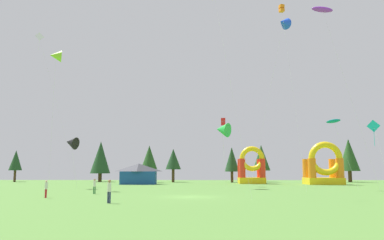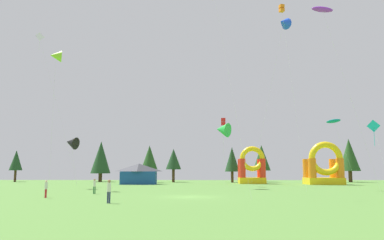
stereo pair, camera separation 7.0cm
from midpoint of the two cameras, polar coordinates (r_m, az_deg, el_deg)
The scene contains 24 objects.
ground_plane at distance 36.74m, azimuth -0.27°, elevation -11.51°, with size 120.00×120.00×0.00m, color #548438.
kite_black_delta at distance 55.76m, azimuth -17.70°, elevation -3.27°, with size 2.29×2.80×7.34m.
kite_purple_parafoil at distance 48.82m, azimuth 19.08°, elevation 15.43°, with size 6.55×1.18×21.81m.
kite_green_delta at distance 54.03m, azimuth 4.62°, elevation -1.46°, with size 2.87×2.85×9.37m.
kite_white_diamond at distance 74.27m, azimuth -21.92°, elevation 11.31°, with size 9.03×2.15×26.65m.
kite_blue_delta at distance 62.49m, azimuth 13.66°, elevation 14.05°, with size 6.11×6.63×26.23m.
kite_red_box at distance 61.43m, azimuth 4.77°, elevation -0.26°, with size 0.73×2.04×10.88m.
kite_teal_parafoil at distance 53.46m, azimuth 20.58°, elevation -0.17°, with size 3.80×0.85×9.42m.
kite_cyan_diamond at distance 45.72m, azimuth 25.74°, elevation -0.93°, with size 1.05×2.69×7.75m.
kite_orange_box at distance 54.14m, azimuth 13.40°, elevation 15.92°, with size 1.50×4.88×24.52m.
kite_lime_delta at distance 56.59m, azimuth -19.78°, elevation 9.07°, with size 3.33×6.63×19.13m.
person_left_edge at distance 37.90m, azimuth -21.08°, elevation -9.43°, with size 0.39×0.39×1.63m.
person_far_side at distance 30.39m, azimuth -12.34°, elevation -10.15°, with size 0.41×0.41×1.81m.
person_near_camera at distance 42.50m, azimuth -14.43°, elevation -9.45°, with size 0.38×0.38×1.61m.
inflatable_red_slide at distance 71.05m, azimuth 19.32°, elevation -7.00°, with size 6.18×4.87×7.47m.
inflatable_blue_arch at distance 72.35m, azimuth 9.03°, elevation -7.41°, with size 4.85×4.07×6.92m.
festival_tent at distance 68.96m, azimuth -8.00°, elevation -8.04°, with size 6.18×3.20×3.68m.
tree_row_0 at distance 91.45m, azimuth -24.95°, elevation -5.56°, with size 2.76×2.76×6.82m.
tree_row_1 at distance 85.28m, azimuth -13.55°, elevation -5.51°, with size 4.29×4.29×8.76m.
tree_row_2 at distance 77.83m, azimuth -6.40°, elevation -5.65°, with size 3.27×3.27×7.50m.
tree_row_3 at distance 80.44m, azimuth -2.78°, elevation -5.94°, with size 3.27×3.27×6.99m.
tree_row_4 at distance 78.77m, azimuth 6.08°, elevation -5.93°, with size 2.99×2.99×7.25m.
tree_row_5 at distance 82.90m, azimuth 10.46°, elevation -5.64°, with size 3.73×3.73×7.88m.
tree_row_6 at distance 87.56m, azimuth 22.62°, elevation -4.89°, with size 4.27×4.27×9.17m.
Camera 2 is at (0.96, -36.63, 2.56)m, focal length 35.41 mm.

